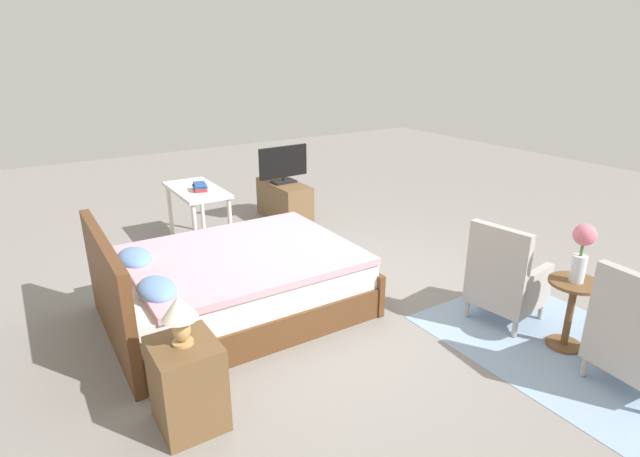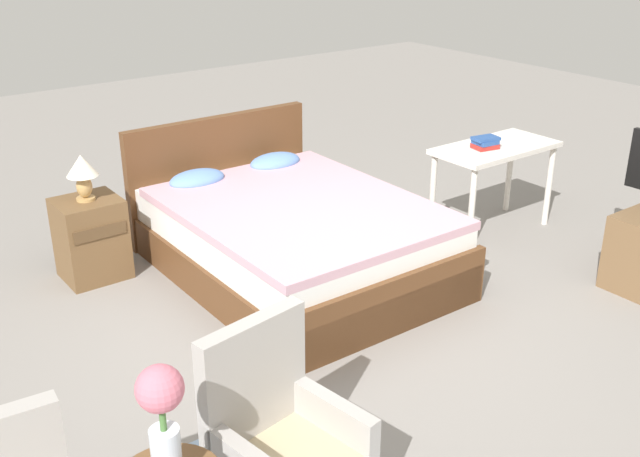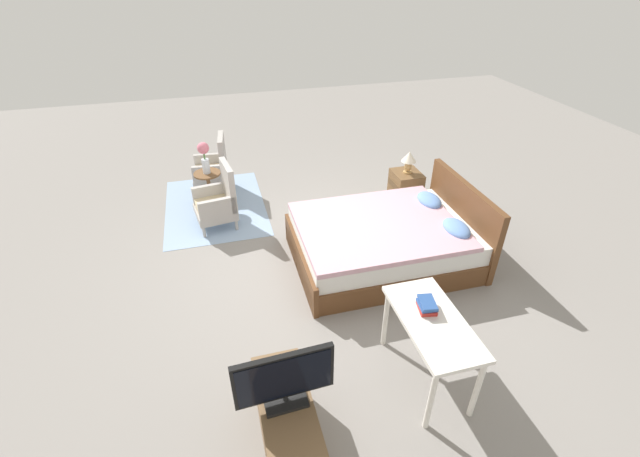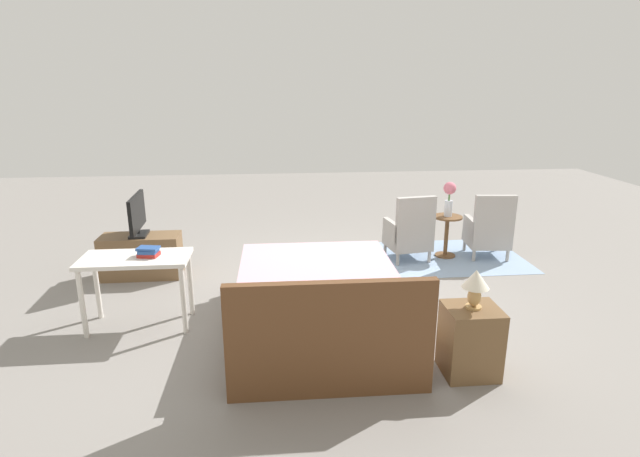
# 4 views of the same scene
# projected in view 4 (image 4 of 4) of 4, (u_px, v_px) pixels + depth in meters

# --- Properties ---
(ground_plane) EXTENTS (16.00, 16.00, 0.00)m
(ground_plane) POSITION_uv_depth(u_px,v_px,m) (329.00, 293.00, 5.81)
(ground_plane) COLOR gray
(floor_rug) EXTENTS (2.10, 1.50, 0.01)m
(floor_rug) POSITION_uv_depth(u_px,v_px,m) (446.00, 257.00, 7.00)
(floor_rug) COLOR #8EA8C6
(floor_rug) RESTS_ON ground_plane
(bed) EXTENTS (1.62, 2.21, 0.96)m
(bed) POSITION_uv_depth(u_px,v_px,m) (320.00, 305.00, 4.80)
(bed) COLOR brown
(bed) RESTS_ON ground_plane
(armchair_by_window_left) EXTENTS (0.59, 0.59, 0.92)m
(armchair_by_window_left) POSITION_uv_depth(u_px,v_px,m) (489.00, 231.00, 6.89)
(armchair_by_window_left) COLOR #ADA8A3
(armchair_by_window_left) RESTS_ON floor_rug
(armchair_by_window_right) EXTENTS (0.62, 0.62, 0.92)m
(armchair_by_window_right) POSITION_uv_depth(u_px,v_px,m) (410.00, 233.00, 6.79)
(armchair_by_window_right) COLOR #ADA8A3
(armchair_by_window_right) RESTS_ON floor_rug
(side_table) EXTENTS (0.40, 0.40, 0.59)m
(side_table) POSITION_uv_depth(u_px,v_px,m) (447.00, 231.00, 6.94)
(side_table) COLOR brown
(side_table) RESTS_ON ground_plane
(flower_vase) EXTENTS (0.17, 0.17, 0.48)m
(flower_vase) POSITION_uv_depth(u_px,v_px,m) (449.00, 195.00, 6.80)
(flower_vase) COLOR silver
(flower_vase) RESTS_ON side_table
(nightstand) EXTENTS (0.44, 0.41, 0.60)m
(nightstand) POSITION_uv_depth(u_px,v_px,m) (470.00, 341.00, 4.14)
(nightstand) COLOR brown
(nightstand) RESTS_ON ground_plane
(table_lamp) EXTENTS (0.22, 0.22, 0.33)m
(table_lamp) POSITION_uv_depth(u_px,v_px,m) (476.00, 283.00, 4.00)
(table_lamp) COLOR tan
(table_lamp) RESTS_ON nightstand
(tv_stand) EXTENTS (0.96, 0.40, 0.54)m
(tv_stand) POSITION_uv_depth(u_px,v_px,m) (142.00, 256.00, 6.24)
(tv_stand) COLOR brown
(tv_stand) RESTS_ON ground_plane
(tv_flatscreen) EXTENTS (0.21, 0.74, 0.51)m
(tv_flatscreen) POSITION_uv_depth(u_px,v_px,m) (137.00, 215.00, 6.09)
(tv_flatscreen) COLOR black
(tv_flatscreen) RESTS_ON tv_stand
(vanity_desk) EXTENTS (1.04, 0.52, 0.73)m
(vanity_desk) POSITION_uv_depth(u_px,v_px,m) (136.00, 267.00, 4.88)
(vanity_desk) COLOR silver
(vanity_desk) RESTS_ON ground_plane
(book_stack) EXTENTS (0.22, 0.17, 0.09)m
(book_stack) POSITION_uv_depth(u_px,v_px,m) (148.00, 252.00, 4.84)
(book_stack) COLOR #AD2823
(book_stack) RESTS_ON vanity_desk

